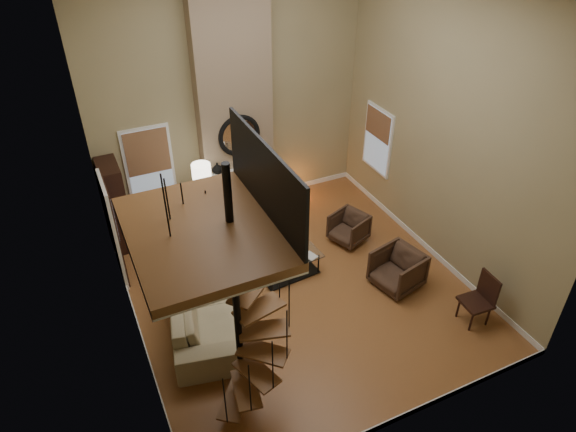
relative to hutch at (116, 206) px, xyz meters
name	(u,v)px	position (x,y,z in m)	size (l,w,h in m)	color
ground	(297,286)	(2.76, -2.81, -0.95)	(6.00, 6.50, 0.01)	#B06E38
back_wall	(230,93)	(2.76, 0.44, 1.80)	(6.00, 0.02, 5.50)	tan
front_wall	(421,282)	(2.76, -6.06, 1.80)	(6.00, 0.02, 5.50)	tan
left_wall	(110,203)	(-0.24, -2.81, 1.80)	(0.02, 6.50, 5.50)	tan
right_wall	(445,127)	(5.76, -2.81, 1.80)	(0.02, 6.50, 5.50)	tan
baseboard_back	(238,201)	(2.76, 0.43, -0.89)	(6.00, 0.02, 0.12)	white
baseboard_front	(394,420)	(2.76, -6.05, -0.89)	(6.00, 0.02, 0.12)	white
baseboard_left	(141,334)	(-0.23, -2.81, -0.89)	(0.02, 6.50, 0.12)	white
baseboard_right	(423,243)	(5.75, -2.81, -0.89)	(0.02, 6.50, 0.12)	white
chimney_breast	(234,96)	(2.76, 0.25, 1.80)	(1.60, 0.38, 5.50)	#8E765C
hearth	(248,217)	(2.76, -0.24, -0.93)	(1.50, 0.60, 0.04)	black
firebox	(242,191)	(2.76, 0.05, -0.40)	(0.95, 0.02, 0.72)	black
mantel	(242,170)	(2.76, -0.03, 0.20)	(1.70, 0.18, 0.06)	white
mirror_frame	(239,136)	(2.76, 0.03, 1.00)	(0.94, 0.94, 0.10)	black
mirror_disc	(239,136)	(2.76, 0.04, 1.00)	(0.80, 0.80, 0.01)	white
vase_left	(217,168)	(2.21, 0.01, 0.35)	(0.24, 0.24, 0.25)	black
vase_right	(266,158)	(3.36, 0.01, 0.33)	(0.20, 0.20, 0.21)	#1C6262
window_back	(148,160)	(0.86, 0.41, 0.67)	(1.02, 0.06, 1.52)	white
window_right	(378,139)	(5.74, -0.81, 0.68)	(0.06, 1.02, 1.52)	white
entry_door	(114,231)	(-0.19, -1.01, 0.10)	(0.10, 1.05, 2.16)	white
loft	(210,226)	(0.72, -4.61, 2.29)	(1.70, 2.20, 1.09)	brown
spiral_stair	(238,308)	(0.98, -4.60, 0.83)	(1.47, 1.47, 4.06)	black
hutch	(116,206)	(0.00, 0.00, 0.00)	(0.41, 0.86, 1.93)	black
sofa	(202,304)	(0.87, -2.90, -0.55)	(2.75, 1.08, 0.80)	tan
armchair_near	(351,226)	(4.45, -1.96, -0.60)	(0.68, 0.70, 0.64)	#422B1E
armchair_far	(400,268)	(4.61, -3.54, -0.60)	(0.82, 0.85, 0.77)	#422B1E
coffee_table	(290,264)	(2.78, -2.46, -0.67)	(1.27, 0.71, 0.45)	silver
bowl	(289,254)	(2.78, -2.41, -0.45)	(0.37, 0.37, 0.09)	gold
book	(310,256)	(3.13, -2.61, -0.49)	(0.19, 0.25, 0.02)	gray
floor_lamp	(202,177)	(1.75, -0.40, 0.46)	(0.40, 0.40, 1.71)	black
accent_lamp	(299,190)	(4.17, -0.02, -0.70)	(0.14, 0.14, 0.48)	orange
side_chair	(481,297)	(5.28, -4.94, -0.42)	(0.51, 0.51, 1.01)	black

